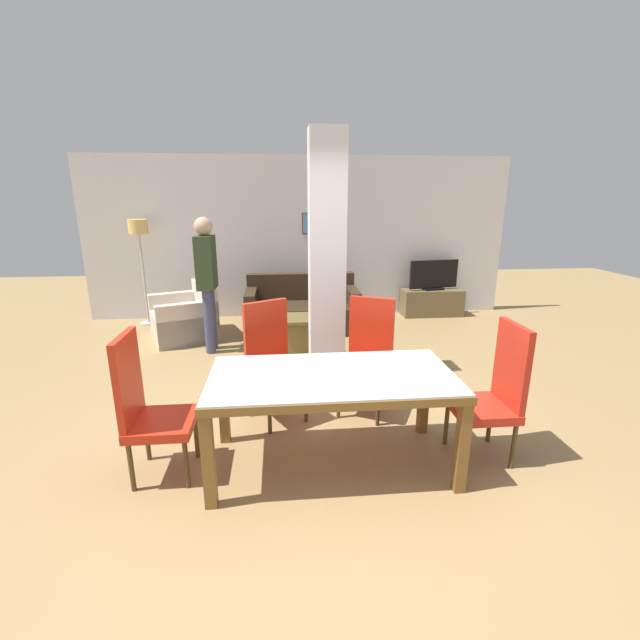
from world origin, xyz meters
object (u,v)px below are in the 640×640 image
dining_chair_head_right (495,390)px  dining_chair_head_left (147,405)px  dining_chair_far_right (368,354)px  standing_person (207,275)px  dining_chair_far_left (272,359)px  dining_table (332,392)px  tv_stand (432,302)px  sofa (302,311)px  floor_lamp (139,237)px  coffee_table (303,332)px  tv_screen (434,275)px  bottle (317,310)px  armchair (186,319)px

dining_chair_head_right → dining_chair_head_left: 2.63m
dining_chair_far_right → standing_person: (-1.77, 1.85, 0.47)m
dining_chair_far_left → dining_chair_far_right: same height
dining_table → tv_stand: size_ratio=1.74×
sofa → standing_person: standing_person is taller
dining_chair_far_left → floor_lamp: size_ratio=0.65×
dining_chair_head_left → sofa: dining_chair_head_left is taller
floor_lamp → dining_chair_head_left: bearing=-73.8°
dining_table → tv_stand: dining_table is taller
sofa → coffee_table: bearing=87.5°
dining_chair_head_left → tv_screen: 5.60m
dining_chair_head_left → bottle: bearing=151.5°
dining_table → tv_stand: bearing=61.5°
bottle → dining_chair_far_left: bearing=-107.3°
armchair → tv_stand: size_ratio=1.13×
tv_stand → bottle: bearing=-144.8°
tv_stand → dining_chair_far_left: bearing=-129.0°
floor_lamp → standing_person: 1.94m
dining_chair_head_left → bottle: dining_chair_head_left is taller
tv_stand → standing_person: size_ratio=0.59×
coffee_table → tv_stand: size_ratio=0.63×
standing_person → dining_chair_far_left: bearing=25.9°
dining_chair_head_left → coffee_table: 3.01m
sofa → armchair: bearing=8.7°
sofa → bottle: size_ratio=7.81×
tv_screen → bottle: bearing=25.8°
bottle → tv_screen: tv_screen is taller
dining_chair_head_right → floor_lamp: 5.74m
dining_chair_head_right → floor_lamp: (-3.85, 4.18, 0.85)m
tv_screen → coffee_table: bearing=23.5°
coffee_table → tv_stand: 2.83m
bottle → tv_stand: bottle is taller
dining_chair_far_right → tv_screen: 3.84m
sofa → standing_person: bearing=34.8°
coffee_table → bottle: size_ratio=3.00×
dining_chair_far_left → dining_chair_head_right: bearing=125.7°
dining_chair_head_left → armchair: size_ratio=0.93×
sofa → tv_stand: (2.34, 0.62, -0.06)m
dining_chair_head_right → floor_lamp: floor_lamp is taller
dining_chair_far_right → armchair: dining_chair_far_right is taller
dining_chair_far_left → coffee_table: size_ratio=1.67×
dining_table → dining_chair_head_left: dining_chair_head_left is taller
dining_table → armchair: size_ratio=1.54×
sofa → coffee_table: 0.93m
sofa → bottle: bearing=99.6°
sofa → floor_lamp: (-2.53, 0.55, 1.13)m
dining_chair_far_right → tv_screen: dining_chair_far_right is taller
armchair → standing_person: size_ratio=0.66×
dining_table → dining_chair_head_left: 1.35m
tv_stand → floor_lamp: floor_lamp is taller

